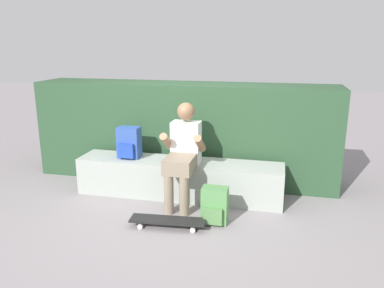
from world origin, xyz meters
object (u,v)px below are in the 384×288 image
Objects in this scene: person_skater at (183,151)px; skateboard_near_person at (168,221)px; backpack_on_bench at (129,143)px; backpack_on_ground at (215,206)px; bench_main at (179,178)px.

person_skater reaches higher than skateboard_near_person.
backpack_on_bench is at bearing 164.67° from person_skater.
skateboard_near_person is 2.04× the size of backpack_on_ground.
skateboard_near_person is 1.28m from backpack_on_bench.
person_skater is at bearing -15.33° from backpack_on_bench.
bench_main is 0.49m from person_skater.
bench_main is 0.85m from backpack_on_ground.
person_skater is 3.04× the size of backpack_on_ground.
bench_main reaches higher than skateboard_near_person.
skateboard_near_person is (0.10, -0.86, -0.16)m from bench_main.
bench_main reaches higher than backpack_on_ground.
person_skater is 0.77m from backpack_on_ground.
bench_main is 2.13× the size of person_skater.
bench_main is at bearing 96.75° from skateboard_near_person.
bench_main is 6.46× the size of backpack_on_ground.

